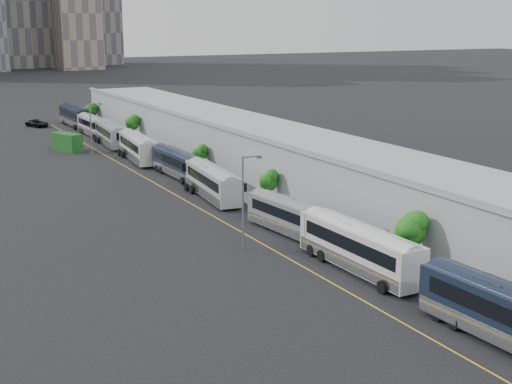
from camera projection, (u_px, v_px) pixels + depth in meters
sidewalk at (303, 207)px, 80.30m from camera, size 10.00×170.00×0.12m
lane_line at (218, 219)px, 75.53m from camera, size 0.12×160.00×0.02m
depot at (333, 173)px, 81.32m from camera, size 12.45×160.40×7.20m
bus_1 at (510, 321)px, 45.60m from camera, size 3.38×13.87×4.02m
bus_2 at (359, 252)px, 59.35m from camera, size 3.07×13.90×4.05m
bus_3 at (292, 220)px, 69.56m from camera, size 3.53×12.28×3.54m
bus_4 at (213, 185)px, 83.90m from camera, size 3.95×13.35×3.84m
bus_5 at (178, 166)px, 95.63m from camera, size 2.80×12.57×3.66m
bus_6 at (138, 150)px, 106.71m from camera, size 4.01×13.83×3.98m
bus_7 at (111, 136)px, 119.80m from camera, size 3.69×13.39×3.87m
bus_8 at (94, 127)px, 130.20m from camera, size 2.79×12.50×3.64m
bus_9 at (75, 118)px, 142.11m from camera, size 3.19×13.72×3.99m
tree_1 at (411, 227)px, 58.45m from camera, size 2.58×2.58×5.32m
tree_2 at (268, 180)px, 80.05m from camera, size 2.05×2.05×4.09m
tree_3 at (200, 153)px, 96.71m from camera, size 1.90×1.90×3.98m
tree_4 at (132, 122)px, 120.66m from camera, size 2.24×2.24×4.95m
tree_5 at (91, 109)px, 142.80m from camera, size 2.51×2.51×4.50m
street_lamp_near at (245, 196)px, 64.28m from camera, size 2.04×0.22×8.72m
street_lamp_far at (92, 126)px, 108.67m from camera, size 2.04×0.22×8.35m
shipping_container at (67, 142)px, 114.72m from camera, size 4.12×5.99×2.92m
suv at (37, 123)px, 141.38m from camera, size 4.28×5.79×1.46m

